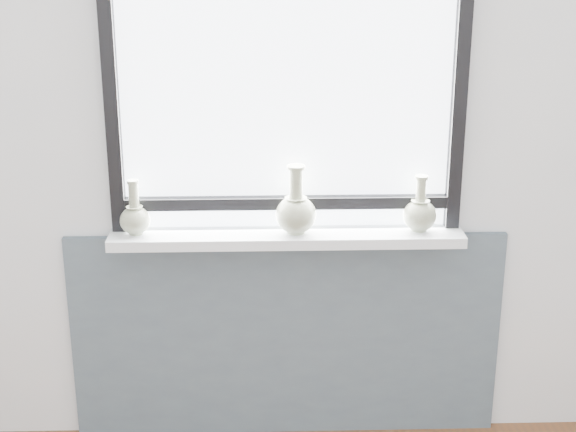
{
  "coord_description": "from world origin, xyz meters",
  "views": [
    {
      "loc": [
        -0.09,
        -1.36,
        2.05
      ],
      "look_at": [
        0.0,
        1.55,
        1.02
      ],
      "focal_mm": 55.0,
      "sensor_mm": 36.0,
      "label": 1
    }
  ],
  "objects_px": {
    "windowsill": "(287,237)",
    "vase_a": "(135,217)",
    "vase_b": "(296,211)",
    "vase_c": "(420,213)"
  },
  "relations": [
    {
      "from": "windowsill",
      "to": "vase_a",
      "type": "height_order",
      "value": "vase_a"
    },
    {
      "from": "vase_b",
      "to": "windowsill",
      "type": "bearing_deg",
      "value": 170.26
    },
    {
      "from": "vase_b",
      "to": "vase_c",
      "type": "distance_m",
      "value": 0.46
    },
    {
      "from": "vase_a",
      "to": "vase_c",
      "type": "bearing_deg",
      "value": 0.26
    },
    {
      "from": "vase_a",
      "to": "vase_c",
      "type": "xyz_separation_m",
      "value": [
        1.06,
        0.0,
        0.0
      ]
    },
    {
      "from": "windowsill",
      "to": "vase_c",
      "type": "distance_m",
      "value": 0.5
    },
    {
      "from": "windowsill",
      "to": "vase_c",
      "type": "relative_size",
      "value": 6.19
    },
    {
      "from": "vase_b",
      "to": "vase_a",
      "type": "bearing_deg",
      "value": 179.47
    },
    {
      "from": "vase_a",
      "to": "vase_c",
      "type": "relative_size",
      "value": 0.97
    },
    {
      "from": "vase_a",
      "to": "vase_c",
      "type": "height_order",
      "value": "vase_c"
    }
  ]
}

